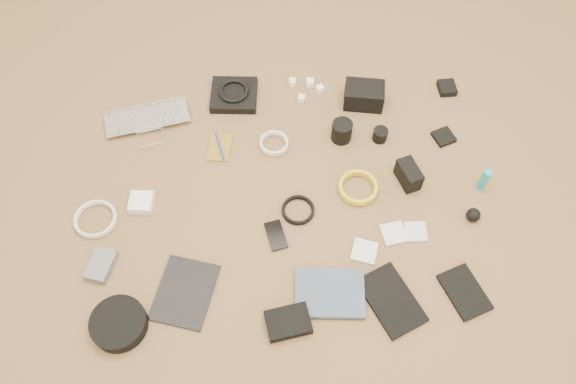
{
  "coord_description": "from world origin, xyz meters",
  "views": [
    {
      "loc": [
        -0.1,
        -0.98,
        1.69
      ],
      "look_at": [
        0.02,
        0.02,
        0.02
      ],
      "focal_mm": 35.0,
      "sensor_mm": 36.0,
      "label": 1
    }
  ],
  "objects": [
    {
      "name": "dslr_camera",
      "position": [
        0.35,
        0.4,
        0.04
      ],
      "size": [
        0.17,
        0.13,
        0.09
      ],
      "primitive_type": "cube",
      "rotation": [
        0.0,
        0.0,
        -0.22
      ],
      "color": "black",
      "rests_on": "ground"
    },
    {
      "name": "laptop",
      "position": [
        -0.47,
        0.37,
        0.01
      ],
      "size": [
        0.34,
        0.26,
        0.02
      ],
      "primitive_type": "imported",
      "rotation": [
        0.0,
        0.0,
        0.15
      ],
      "color": "#B5B5BA",
      "rests_on": "ground"
    },
    {
      "name": "charger_a",
      "position": [
        0.09,
        0.53,
        0.01
      ],
      "size": [
        0.03,
        0.03,
        0.02
      ],
      "primitive_type": "cube",
      "rotation": [
        0.0,
        0.0,
        -0.16
      ],
      "color": "white",
      "rests_on": "ground"
    },
    {
      "name": "notebook_black_b",
      "position": [
        0.53,
        -0.4,
        0.01
      ],
      "size": [
        0.15,
        0.19,
        0.01
      ],
      "primitive_type": "cube",
      "rotation": [
        0.0,
        0.0,
        0.29
      ],
      "color": "black",
      "rests_on": "ground"
    },
    {
      "name": "lens_pouch",
      "position": [
        0.69,
        0.43,
        0.01
      ],
      "size": [
        0.07,
        0.07,
        0.03
      ],
      "primitive_type": "cube",
      "rotation": [
        0.0,
        0.0,
        -0.02
      ],
      "color": "black",
      "rests_on": "ground"
    },
    {
      "name": "cable_black",
      "position": [
        0.04,
        -0.05,
        0.01
      ],
      "size": [
        0.13,
        0.13,
        0.01
      ],
      "primitive_type": "torus",
      "rotation": [
        0.0,
        0.0,
        -0.15
      ],
      "color": "black",
      "rests_on": "ground"
    },
    {
      "name": "battery_charger",
      "position": [
        -0.61,
        -0.18,
        0.02
      ],
      "size": [
        0.11,
        0.13,
        0.03
      ],
      "primitive_type": "cube",
      "rotation": [
        0.0,
        0.0,
        -0.37
      ],
      "color": "slate",
      "rests_on": "ground"
    },
    {
      "name": "tablet",
      "position": [
        -0.35,
        -0.3,
        0.0
      ],
      "size": [
        0.24,
        0.27,
        0.01
      ],
      "primitive_type": "cube",
      "rotation": [
        0.0,
        0.0,
        -0.34
      ],
      "color": "black",
      "rests_on": "ground"
    },
    {
      "name": "headphone_pouch",
      "position": [
        -0.14,
        0.49,
        0.02
      ],
      "size": [
        0.2,
        0.19,
        0.03
      ],
      "primitive_type": "cube",
      "rotation": [
        0.0,
        0.0,
        -0.14
      ],
      "color": "black",
      "rests_on": "ground"
    },
    {
      "name": "charger_d",
      "position": [
        0.12,
        0.44,
        0.01
      ],
      "size": [
        0.03,
        0.03,
        0.02
      ],
      "primitive_type": "cube",
      "rotation": [
        0.0,
        0.0,
        -0.39
      ],
      "color": "white",
      "rests_on": "ground"
    },
    {
      "name": "filter_case_mid",
      "position": [
        0.35,
        -0.17,
        0.01
      ],
      "size": [
        0.09,
        0.09,
        0.01
      ],
      "primitive_type": "cube",
      "rotation": [
        0.0,
        0.0,
        0.13
      ],
      "color": "silver",
      "rests_on": "ground"
    },
    {
      "name": "paperback",
      "position": [
        0.09,
        -0.44,
        0.01
      ],
      "size": [
        0.24,
        0.19,
        0.02
      ],
      "primitive_type": "imported",
      "rotation": [
        0.0,
        0.0,
        1.44
      ],
      "color": "#3E5069",
      "rests_on": "ground"
    },
    {
      "name": "flash",
      "position": [
        0.44,
        0.03,
        0.04
      ],
      "size": [
        0.08,
        0.12,
        0.08
      ],
      "primitive_type": "cube",
      "rotation": [
        0.0,
        0.0,
        0.26
      ],
      "color": "black",
      "rests_on": "ground"
    },
    {
      "name": "notebook_olive",
      "position": [
        -0.21,
        0.25,
        0.0
      ],
      "size": [
        0.11,
        0.14,
        0.01
      ],
      "primitive_type": "cube",
      "rotation": [
        0.0,
        0.0,
        -0.22
      ],
      "color": "olive",
      "rests_on": "ground"
    },
    {
      "name": "pen_blue",
      "position": [
        -0.21,
        0.25,
        0.01
      ],
      "size": [
        0.03,
        0.13,
        0.01
      ],
      "primitive_type": "cylinder",
      "rotation": [
        1.57,
        0.0,
        0.18
      ],
      "color": "#1336A1",
      "rests_on": "notebook_olive"
    },
    {
      "name": "cable_yellow",
      "position": [
        0.26,
        0.01,
        0.01
      ],
      "size": [
        0.16,
        0.16,
        0.02
      ],
      "primitive_type": "torus",
      "rotation": [
        0.0,
        0.0,
        0.1
      ],
      "color": "yellow",
      "rests_on": "ground"
    },
    {
      "name": "headphones",
      "position": [
        -0.14,
        0.49,
        0.04
      ],
      "size": [
        0.13,
        0.13,
        0.01
      ],
      "primitive_type": "torus",
      "rotation": [
        0.0,
        0.0,
        -0.15
      ],
      "color": "black",
      "rests_on": "headphone_pouch"
    },
    {
      "name": "card_reader",
      "position": [
        0.62,
        0.2,
        0.01
      ],
      "size": [
        0.09,
        0.09,
        0.02
      ],
      "primitive_type": "cube",
      "rotation": [
        0.0,
        0.0,
        0.3
      ],
      "color": "black",
      "rests_on": "ground"
    },
    {
      "name": "drive_case",
      "position": [
        -0.04,
        -0.44,
        0.02
      ],
      "size": [
        0.14,
        0.11,
        0.03
      ],
      "primitive_type": "cube",
      "rotation": [
        0.0,
        0.0,
        0.12
      ],
      "color": "black",
      "rests_on": "ground"
    },
    {
      "name": "notebook_black_a",
      "position": [
        0.29,
        -0.4,
        0.01
      ],
      "size": [
        0.21,
        0.25,
        0.02
      ],
      "primitive_type": "cube",
      "rotation": [
        0.0,
        0.0,
        0.37
      ],
      "color": "black",
      "rests_on": "ground"
    },
    {
      "name": "filter_case_right",
      "position": [
        0.43,
        -0.17,
        0.01
      ],
      "size": [
        0.08,
        0.08,
        0.01
      ],
      "primitive_type": "cube",
      "rotation": [
        0.0,
        0.0,
        -0.09
      ],
      "color": "silver",
      "rests_on": "ground"
    },
    {
      "name": "charger_b",
      "position": [
        0.16,
        0.52,
        0.01
      ],
      "size": [
        0.03,
        0.03,
        0.03
      ],
      "primitive_type": "cube",
      "rotation": [
        0.0,
        0.0,
        -0.11
      ],
      "color": "white",
      "rests_on": "ground"
    },
    {
      "name": "cable_white_b",
      "position": [
        -0.64,
        -0.0,
        0.01
      ],
      "size": [
        0.18,
        0.18,
        0.01
      ],
      "primitive_type": "torus",
      "rotation": [
        0.0,
        0.0,
        0.28
      ],
      "color": "silver",
      "rests_on": "ground"
    },
    {
      "name": "charger_c",
      "position": [
        0.2,
        0.48,
        0.01
      ],
      "size": [
        0.03,
        0.03,
        0.03
      ],
      "primitive_type": "cube",
      "rotation": [
        0.0,
        0.0,
        0.22
      ],
      "color": "white",
      "rests_on": "ground"
    },
    {
      "name": "power_brick",
      "position": [
        -0.49,
        0.04,
        0.02
      ],
      "size": [
        0.09,
        0.09,
        0.03
      ],
      "primitive_type": "cube",
      "rotation": [
        0.0,
        0.0,
        -0.15
      ],
      "color": "white",
      "rests_on": "ground"
    },
    {
      "name": "phone",
      "position": [
        -0.04,
        -0.13,
        0.0
      ],
      "size": [
        0.07,
        0.12,
        0.01
      ],
      "primitive_type": "cube",
      "rotation": [
        0.0,
        0.0,
        0.16
      ],
      "color": "black",
      "rests_on": "ground"
    },
    {
      "name": "lens_b",
      "position": [
        0.38,
        0.22,
        0.02
      ],
      "size": [
        0.07,
        0.07,
        0.05
      ],
      "primitive_type": "cylinder",
      "rotation": [
        0.0,
        0.0,
        -0.42
      ],
      "color": "black",
      "rests_on": "ground"
    },
    {
      "name": "headphone_case",
      "position": [
        -0.55,
        -0.38,
        0.02
      ],
      "size": [
        0.21,
        0.21,
        0.05
      ],
      "primitive_type": "cylinder",
      "rotation": [
        0.0,
        0.0,
        -0.24
      ],
      "color": "black",
      "rests_on": "ground"
    },
    {
      "name": "filter_case_left",
      "position": [
        0.24,
        -0.23,
        0.01
      ],
      "size": [
        0.1,
        0.1,
        0.01
      ],
      "primitive_type": "cube",
      "rotation": [
        0.0,
        0.0,
        -0.38
      ],
      "color": "silver",
      "rests_on": "ground"
    },
    {
      "name": "air_blower",
      "position": [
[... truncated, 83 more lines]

